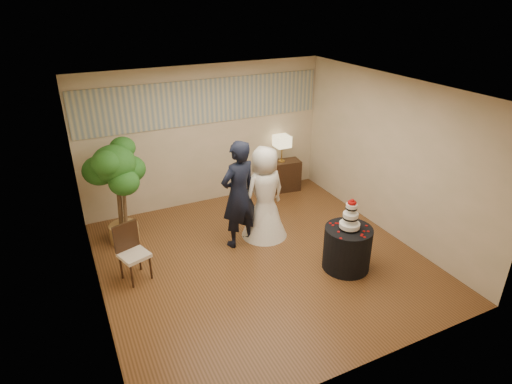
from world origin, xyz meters
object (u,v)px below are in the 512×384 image
ficus_tree (118,193)px  wedding_cake (351,214)px  groom (239,195)px  console (281,176)px  table_lamp (282,149)px  bride (265,193)px  side_chair (134,254)px  cake_table (347,248)px

ficus_tree → wedding_cake: bearing=-37.8°
groom → console: groom is taller
groom → table_lamp: (1.72, 1.62, 0.02)m
console → ficus_tree: (-3.52, -0.66, 0.60)m
table_lamp → console: bearing=0.0°
groom → ficus_tree: (-1.80, 0.96, -0.01)m
wedding_cake → table_lamp: size_ratio=0.88×
bride → console: 2.02m
groom → side_chair: size_ratio=2.10×
bride → side_chair: bearing=-3.0°
wedding_cake → side_chair: 3.34m
console → table_lamp: size_ratio=1.41×
cake_table → ficus_tree: 3.90m
groom → ficus_tree: bearing=-43.1°
wedding_cake → console: (0.47, 3.02, -0.63)m
console → table_lamp: bearing=-172.6°
console → side_chair: (-3.56, -1.86, 0.11)m
groom → cake_table: groom is taller
cake_table → console: 3.05m
wedding_cake → bride: bearing=116.2°
cake_table → side_chair: (-3.09, 1.16, 0.10)m
groom → cake_table: (1.25, -1.40, -0.59)m
console → ficus_tree: 3.63m
groom → bride: (0.52, 0.07, -0.11)m
table_lamp → ficus_tree: (-3.52, -0.66, -0.03)m
console → cake_table: bearing=-91.5°
console → table_lamp: (-0.00, 0.00, 0.63)m
groom → bride: size_ratio=1.13×
bride → table_lamp: size_ratio=2.91×
bride → ficus_tree: ficus_tree is taller
wedding_cake → cake_table: bearing=0.0°
cake_table → console: bearing=81.1°
ficus_tree → bride: bearing=-21.1°
bride → wedding_cake: 1.64m
groom → side_chair: (-1.84, -0.24, -0.50)m
ficus_tree → side_chair: (-0.04, -1.20, -0.49)m
wedding_cake → side_chair: (-3.09, 1.16, -0.52)m
ficus_tree → console: bearing=10.6°
cake_table → console: (0.47, 3.02, -0.02)m
cake_table → side_chair: 3.30m
side_chair → groom: bearing=-11.3°
side_chair → wedding_cake: bearing=-39.4°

